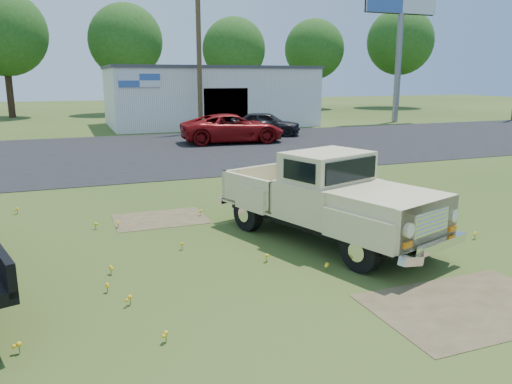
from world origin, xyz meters
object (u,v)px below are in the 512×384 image
at_px(vintage_pickup_truck, 326,197).
at_px(dark_sedan, 266,124).
at_px(billboard, 401,6).
at_px(red_pickup, 233,128).

distance_m(vintage_pickup_truck, dark_sedan, 19.46).
xyz_separation_m(vintage_pickup_truck, dark_sedan, (6.17, 18.45, -0.26)).
distance_m(billboard, red_pickup, 18.99).
height_order(billboard, dark_sedan, billboard).
height_order(vintage_pickup_truck, dark_sedan, vintage_pickup_truck).
bearing_deg(red_pickup, vintage_pickup_truck, 172.72).
height_order(red_pickup, dark_sedan, red_pickup).
bearing_deg(vintage_pickup_truck, red_pickup, 59.86).
bearing_deg(dark_sedan, billboard, -40.36).
xyz_separation_m(vintage_pickup_truck, red_pickup, (3.32, 16.07, -0.20)).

